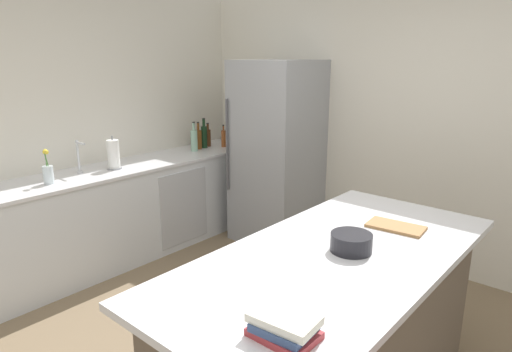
{
  "coord_description": "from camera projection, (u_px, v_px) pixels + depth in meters",
  "views": [
    {
      "loc": [
        1.6,
        -1.78,
        1.95
      ],
      "look_at": [
        -0.69,
        0.86,
        1.0
      ],
      "focal_mm": 31.21,
      "sensor_mm": 36.0,
      "label": 1
    }
  ],
  "objects": [
    {
      "name": "wine_bottle",
      "position": [
        204.0,
        136.0,
        5.07
      ],
      "size": [
        0.07,
        0.07,
        0.34
      ],
      "color": "#19381E",
      "rests_on": "counter_run_left"
    },
    {
      "name": "gin_bottle",
      "position": [
        194.0,
        140.0,
        4.91
      ],
      "size": [
        0.07,
        0.07,
        0.33
      ],
      "color": "#8CB79E",
      "rests_on": "counter_run_left"
    },
    {
      "name": "kitchen_island",
      "position": [
        332.0,
        330.0,
        2.48
      ],
      "size": [
        1.02,
        2.16,
        0.94
      ],
      "color": "brown",
      "rests_on": "ground_plane"
    },
    {
      "name": "paper_towel_roll",
      "position": [
        114.0,
        155.0,
        4.13
      ],
      "size": [
        0.14,
        0.14,
        0.31
      ],
      "color": "gray",
      "rests_on": "counter_run_left"
    },
    {
      "name": "refrigerator",
      "position": [
        277.0,
        153.0,
        4.69
      ],
      "size": [
        0.78,
        0.77,
        1.91
      ],
      "color": "#93969B",
      "rests_on": "ground_plane"
    },
    {
      "name": "wall_left",
      "position": [
        47.0,
        130.0,
        4.03
      ],
      "size": [
        0.1,
        6.0,
        2.6
      ],
      "primitive_type": "cube",
      "color": "silver",
      "rests_on": "ground_plane"
    },
    {
      "name": "vinegar_bottle",
      "position": [
        224.0,
        138.0,
        5.14
      ],
      "size": [
        0.05,
        0.05,
        0.26
      ],
      "color": "#994C23",
      "rests_on": "counter_run_left"
    },
    {
      "name": "mixing_bowl",
      "position": [
        351.0,
        242.0,
        2.38
      ],
      "size": [
        0.22,
        0.22,
        0.1
      ],
      "color": "black",
      "rests_on": "kitchen_island"
    },
    {
      "name": "cutting_board",
      "position": [
        396.0,
        227.0,
        2.7
      ],
      "size": [
        0.35,
        0.21,
        0.02
      ],
      "color": "#9E7042",
      "rests_on": "kitchen_island"
    },
    {
      "name": "hot_sauce_bottle",
      "position": [
        234.0,
        137.0,
        5.28
      ],
      "size": [
        0.06,
        0.06,
        0.23
      ],
      "color": "red",
      "rests_on": "counter_run_left"
    },
    {
      "name": "olive_oil_bottle",
      "position": [
        228.0,
        135.0,
        5.23
      ],
      "size": [
        0.06,
        0.06,
        0.28
      ],
      "color": "olive",
      "rests_on": "counter_run_left"
    },
    {
      "name": "counter_run_left",
      "position": [
        135.0,
        208.0,
        4.47
      ],
      "size": [
        0.66,
        3.0,
        0.93
      ],
      "color": "silver",
      "rests_on": "ground_plane"
    },
    {
      "name": "whiskey_bottle",
      "position": [
        198.0,
        139.0,
        5.02
      ],
      "size": [
        0.07,
        0.07,
        0.31
      ],
      "color": "brown",
      "rests_on": "counter_run_left"
    },
    {
      "name": "sink_faucet",
      "position": [
        79.0,
        156.0,
        3.97
      ],
      "size": [
        0.15,
        0.05,
        0.3
      ],
      "color": "silver",
      "rests_on": "counter_run_left"
    },
    {
      "name": "flower_vase",
      "position": [
        48.0,
        172.0,
        3.66
      ],
      "size": [
        0.08,
        0.08,
        0.29
      ],
      "color": "silver",
      "rests_on": "counter_run_left"
    },
    {
      "name": "cookbook_stack",
      "position": [
        284.0,
        326.0,
        1.65
      ],
      "size": [
        0.26,
        0.19,
        0.09
      ],
      "color": "#A83338",
      "rests_on": "kitchen_island"
    },
    {
      "name": "wall_rear",
      "position": [
        410.0,
        128.0,
        4.13
      ],
      "size": [
        6.0,
        0.1,
        2.6
      ],
      "primitive_type": "cube",
      "color": "silver",
      "rests_on": "ground_plane"
    },
    {
      "name": "syrup_bottle",
      "position": [
        208.0,
        137.0,
        5.17
      ],
      "size": [
        0.06,
        0.06,
        0.27
      ],
      "color": "#5B3319",
      "rests_on": "counter_run_left"
    }
  ]
}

